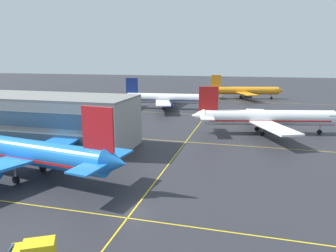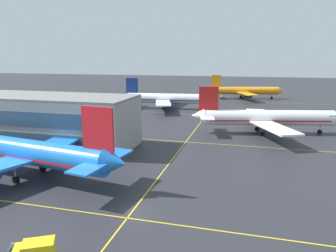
{
  "view_description": "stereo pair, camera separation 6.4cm",
  "coord_description": "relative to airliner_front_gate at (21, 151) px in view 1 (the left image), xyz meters",
  "views": [
    {
      "loc": [
        13.8,
        -34.73,
        19.66
      ],
      "look_at": [
        -2.0,
        25.86,
        5.71
      ],
      "focal_mm": 32.97,
      "sensor_mm": 36.0,
      "label": 1
    },
    {
      "loc": [
        13.86,
        -34.71,
        19.66
      ],
      "look_at": [
        -2.0,
        25.86,
        5.71
      ],
      "focal_mm": 32.97,
      "sensor_mm": 36.0,
      "label": 2
    }
  ],
  "objects": [
    {
      "name": "ground_plane",
      "position": [
        22.46,
        -6.73,
        -4.4
      ],
      "size": [
        600.0,
        600.0,
        0.0
      ],
      "primitive_type": "plane",
      "color": "#28282D"
    },
    {
      "name": "airliner_front_gate",
      "position": [
        0.0,
        0.0,
        0.0
      ],
      "size": [
        41.38,
        35.35,
        12.87
      ],
      "color": "blue",
      "rests_on": "ground"
    },
    {
      "name": "airliner_second_row",
      "position": [
        41.13,
        41.48,
        -0.18
      ],
      "size": [
        39.43,
        33.5,
        12.35
      ],
      "color": "white",
      "rests_on": "ground"
    },
    {
      "name": "airliner_third_row",
      "position": [
        6.23,
        73.91,
        -0.36
      ],
      "size": [
        38.01,
        32.66,
        11.81
      ],
      "color": "white",
      "rests_on": "ground"
    },
    {
      "name": "airliner_far_left_stand",
      "position": [
        34.49,
        112.53,
        -0.5
      ],
      "size": [
        36.47,
        30.96,
        11.4
      ],
      "color": "orange",
      "rests_on": "ground"
    },
    {
      "name": "taxiway_markings",
      "position": [
        22.46,
        46.54,
        -4.39
      ],
      "size": [
        166.04,
        162.13,
        0.01
      ],
      "color": "yellow",
      "rests_on": "ground"
    },
    {
      "name": "service_truck_red_van",
      "position": [
        16.76,
        -18.95,
        -3.22
      ],
      "size": [
        4.48,
        3.61,
        2.1
      ],
      "color": "yellow",
      "rests_on": "ground"
    }
  ]
}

